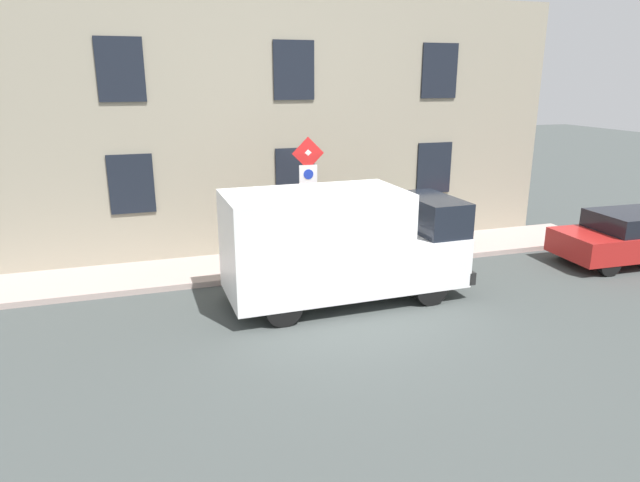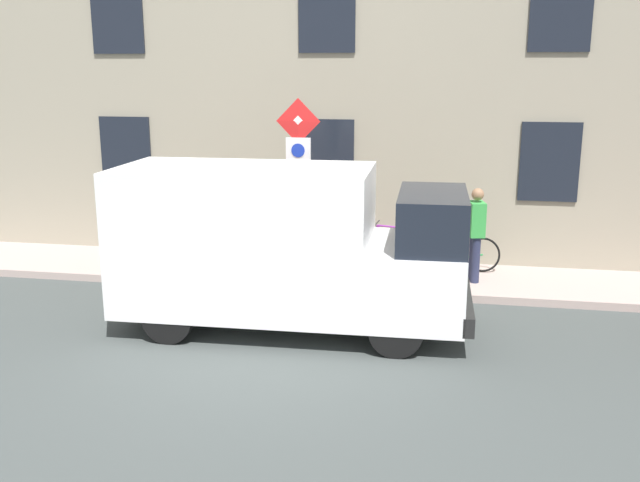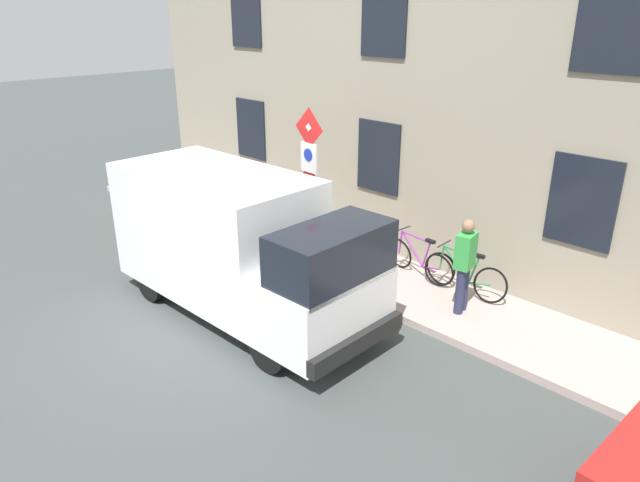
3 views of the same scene
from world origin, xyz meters
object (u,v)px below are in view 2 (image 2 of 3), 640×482
at_px(delivery_van, 284,244).
at_px(bicycle_purple, 400,249).
at_px(litter_bin, 325,258).
at_px(bicycle_green, 455,252).
at_px(sign_post_stacked, 299,170).
at_px(pedestrian, 476,231).

bearing_deg(delivery_van, bicycle_purple, 62.95).
height_order(bicycle_purple, litter_bin, litter_bin).
xyz_separation_m(delivery_van, bicycle_purple, (3.22, -1.56, -0.82)).
distance_m(bicycle_green, litter_bin, 2.61).
xyz_separation_m(sign_post_stacked, bicycle_purple, (1.32, -1.73, -1.69)).
bearing_deg(bicycle_purple, pedestrian, 159.77).
xyz_separation_m(delivery_van, litter_bin, (2.05, -0.26, -0.74)).
height_order(sign_post_stacked, litter_bin, sign_post_stacked).
bearing_deg(delivery_van, litter_bin, 81.40).
height_order(delivery_van, pedestrian, delivery_van).
relative_size(sign_post_stacked, litter_bin, 3.53).
xyz_separation_m(bicycle_green, litter_bin, (-1.17, 2.33, 0.08)).
relative_size(pedestrian, litter_bin, 1.91).
distance_m(delivery_van, litter_bin, 2.20).
bearing_deg(litter_bin, pedestrian, -78.80).
bearing_deg(delivery_van, pedestrian, 39.98).
height_order(delivery_van, bicycle_purple, delivery_van).
bearing_deg(sign_post_stacked, delivery_van, -174.78).
bearing_deg(sign_post_stacked, litter_bin, -71.52).
xyz_separation_m(bicycle_green, bicycle_purple, (0.00, 1.04, 0.00)).
bearing_deg(litter_bin, bicycle_green, -63.37).
bearing_deg(sign_post_stacked, bicycle_green, -64.59).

